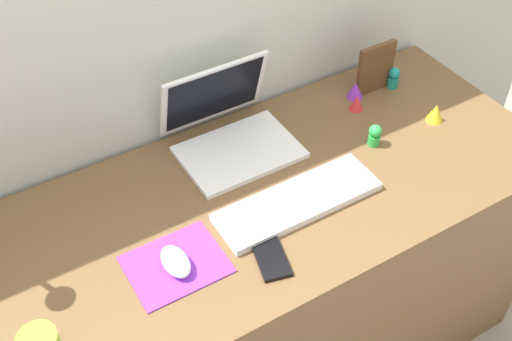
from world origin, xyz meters
name	(u,v)px	position (x,y,z in m)	size (l,w,h in m)	color
back_wall	(178,104)	(0.00, 0.35, 0.80)	(2.83, 0.05, 1.61)	beige
desk	(247,293)	(0.00, 0.00, 0.37)	(1.63, 0.63, 0.74)	brown
laptop	(228,126)	(0.07, 0.21, 0.79)	(0.30, 0.27, 0.21)	white
keyboard	(298,201)	(0.10, -0.07, 0.75)	(0.41, 0.13, 0.02)	white
mousepad	(176,264)	(-0.23, -0.09, 0.74)	(0.21, 0.17, 0.00)	purple
mouse	(176,262)	(-0.23, -0.09, 0.76)	(0.06, 0.10, 0.03)	white
cell_phone	(270,256)	(-0.04, -0.17, 0.74)	(0.06, 0.13, 0.01)	black
picture_frame	(376,68)	(0.55, 0.20, 0.81)	(0.12, 0.02, 0.15)	brown
toy_figurine_green	(375,135)	(0.40, 0.01, 0.77)	(0.03, 0.03, 0.06)	green
toy_figurine_purple	(355,90)	(0.48, 0.20, 0.77)	(0.05, 0.05, 0.05)	purple
toy_figurine_red	(357,103)	(0.45, 0.15, 0.76)	(0.04, 0.04, 0.04)	red
toy_figurine_teal	(394,77)	(0.61, 0.18, 0.77)	(0.03, 0.03, 0.06)	teal
toy_figurine_yellow	(434,112)	(0.60, 0.00, 0.77)	(0.05, 0.05, 0.05)	yellow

